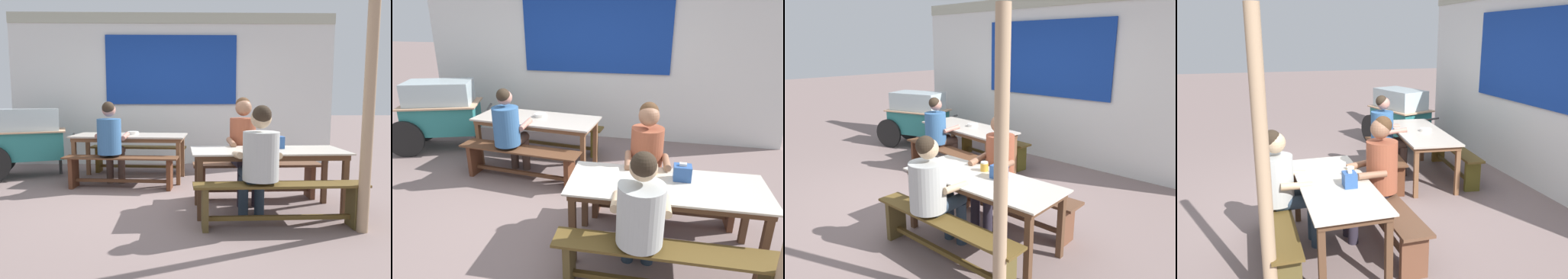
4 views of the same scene
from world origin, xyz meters
TOP-DOWN VIEW (x-y plane):
  - ground_plane at (0.00, 0.00)m, footprint 40.00×40.00m
  - backdrop_wall at (-0.00, 2.58)m, footprint 6.20×0.23m
  - dining_table_far at (-0.64, 1.15)m, footprint 1.82×0.87m
  - dining_table_near at (1.19, -0.50)m, footprint 1.76×0.73m
  - bench_far_back at (-0.58, 1.70)m, footprint 1.67×0.42m
  - bench_far_front at (-0.69, 0.60)m, footprint 1.68×0.47m
  - bench_near_back at (1.17, 0.05)m, footprint 1.67×0.34m
  - bench_near_front at (1.20, -1.05)m, footprint 1.76×0.30m
  - food_cart at (-2.40, 1.44)m, footprint 1.69×1.14m
  - person_right_near_table at (0.99, -0.02)m, footprint 0.47×0.59m
  - person_near_front at (0.99, -0.99)m, footprint 0.48×0.61m
  - person_left_back_turned at (-0.85, 0.68)m, footprint 0.47×0.55m
  - tissue_box at (1.32, -0.38)m, footprint 0.16×0.12m
  - condiment_jar at (1.06, -0.31)m, footprint 0.09×0.09m
  - soup_bowl at (-0.60, 1.23)m, footprint 0.17×0.17m

SIDE VIEW (x-z plane):
  - ground_plane at x=0.00m, z-range 0.00..0.00m
  - bench_far_front at x=-0.69m, z-range 0.07..0.53m
  - bench_near_front at x=1.20m, z-range 0.08..0.54m
  - bench_far_back at x=-0.58m, z-range 0.08..0.55m
  - bench_near_back at x=1.17m, z-range 0.09..0.55m
  - dining_table_near at x=1.19m, z-range 0.29..1.01m
  - dining_table_far at x=-0.64m, z-range 0.29..1.01m
  - food_cart at x=-2.40m, z-range 0.10..1.23m
  - person_left_back_turned at x=-0.85m, z-range 0.09..1.34m
  - person_near_front at x=0.99m, z-range 0.09..1.34m
  - soup_bowl at x=-0.60m, z-range 0.72..0.77m
  - person_right_near_table at x=0.99m, z-range 0.09..1.41m
  - condiment_jar at x=1.06m, z-range 0.72..0.83m
  - tissue_box at x=1.32m, z-range 0.71..0.88m
  - backdrop_wall at x=0.00m, z-range 0.07..2.97m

